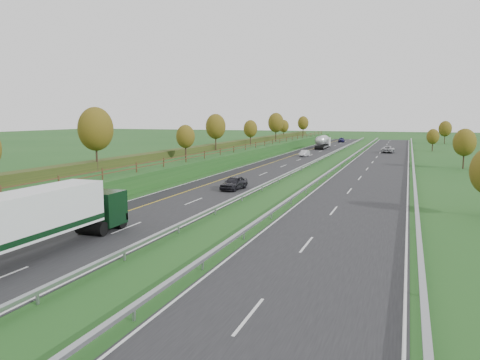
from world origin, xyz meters
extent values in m
plane|color=#1D4B1A|center=(8.00, 55.00, 0.00)|extent=(400.00, 400.00, 0.00)
cube|color=black|center=(0.00, 60.00, 0.02)|extent=(10.50, 200.00, 0.04)
cube|color=black|center=(16.50, 60.00, 0.02)|extent=(10.50, 200.00, 0.04)
cube|color=black|center=(-3.75, 60.00, 0.02)|extent=(3.00, 200.00, 0.04)
cube|color=silver|center=(-5.05, 60.00, 0.05)|extent=(0.15, 200.00, 0.01)
cube|color=gold|center=(-2.25, 60.00, 0.05)|extent=(0.15, 200.00, 0.01)
cube|color=silver|center=(5.05, 60.00, 0.05)|extent=(0.15, 200.00, 0.01)
cube|color=silver|center=(11.45, 60.00, 0.05)|extent=(0.15, 200.00, 0.01)
cube|color=silver|center=(21.55, 60.00, 0.05)|extent=(0.15, 200.00, 0.01)
cube|color=silver|center=(15.25, -1.00, 0.05)|extent=(0.15, 4.00, 0.01)
cube|color=silver|center=(1.25, 11.00, 0.05)|extent=(0.15, 4.00, 0.01)
cube|color=silver|center=(15.25, 11.00, 0.05)|extent=(0.15, 4.00, 0.01)
cube|color=silver|center=(1.25, 23.00, 0.05)|extent=(0.15, 4.00, 0.01)
cube|color=silver|center=(15.25, 23.00, 0.05)|extent=(0.15, 4.00, 0.01)
cube|color=silver|center=(1.25, 35.00, 0.05)|extent=(0.15, 4.00, 0.01)
cube|color=silver|center=(15.25, 35.00, 0.05)|extent=(0.15, 4.00, 0.01)
cube|color=silver|center=(1.25, 47.00, 0.05)|extent=(0.15, 4.00, 0.01)
cube|color=silver|center=(15.25, 47.00, 0.05)|extent=(0.15, 4.00, 0.01)
cube|color=silver|center=(1.25, 59.00, 0.05)|extent=(0.15, 4.00, 0.01)
cube|color=silver|center=(15.25, 59.00, 0.05)|extent=(0.15, 4.00, 0.01)
cube|color=silver|center=(1.25, 71.00, 0.05)|extent=(0.15, 4.00, 0.01)
cube|color=silver|center=(15.25, 71.00, 0.05)|extent=(0.15, 4.00, 0.01)
cube|color=silver|center=(1.25, 83.00, 0.05)|extent=(0.15, 4.00, 0.01)
cube|color=silver|center=(15.25, 83.00, 0.05)|extent=(0.15, 4.00, 0.01)
cube|color=silver|center=(1.25, 95.00, 0.05)|extent=(0.15, 4.00, 0.01)
cube|color=silver|center=(15.25, 95.00, 0.05)|extent=(0.15, 4.00, 0.01)
cube|color=silver|center=(1.25, 107.00, 0.05)|extent=(0.15, 4.00, 0.01)
cube|color=silver|center=(15.25, 107.00, 0.05)|extent=(0.15, 4.00, 0.01)
cube|color=silver|center=(1.25, 119.00, 0.05)|extent=(0.15, 4.00, 0.01)
cube|color=silver|center=(15.25, 119.00, 0.05)|extent=(0.15, 4.00, 0.01)
cube|color=silver|center=(1.25, 131.00, 0.05)|extent=(0.15, 4.00, 0.01)
cube|color=silver|center=(15.25, 131.00, 0.05)|extent=(0.15, 4.00, 0.01)
cube|color=silver|center=(1.25, 143.00, 0.05)|extent=(0.15, 4.00, 0.01)
cube|color=silver|center=(15.25, 143.00, 0.05)|extent=(0.15, 4.00, 0.01)
cube|color=silver|center=(1.25, 155.00, 0.05)|extent=(0.15, 4.00, 0.01)
cube|color=silver|center=(15.25, 155.00, 0.05)|extent=(0.15, 4.00, 0.01)
cube|color=#1D4B1A|center=(-13.00, 60.00, 1.00)|extent=(12.00, 200.00, 2.00)
cube|color=#293716|center=(-15.00, 60.00, 2.55)|extent=(2.20, 180.00, 1.10)
cube|color=#422B19|center=(-8.50, 60.00, 2.55)|extent=(0.08, 184.00, 0.10)
cube|color=#422B19|center=(-8.50, 60.00, 2.95)|extent=(0.08, 184.00, 0.10)
cube|color=#422B19|center=(-8.50, 8.50, 2.60)|extent=(0.12, 0.12, 1.20)
cube|color=#422B19|center=(-8.50, 15.00, 2.60)|extent=(0.12, 0.12, 1.20)
cube|color=#422B19|center=(-8.50, 21.50, 2.60)|extent=(0.12, 0.12, 1.20)
cube|color=#422B19|center=(-8.50, 28.00, 2.60)|extent=(0.12, 0.12, 1.20)
cube|color=#422B19|center=(-8.50, 34.50, 2.60)|extent=(0.12, 0.12, 1.20)
cube|color=#422B19|center=(-8.50, 41.00, 2.60)|extent=(0.12, 0.12, 1.20)
cube|color=#422B19|center=(-8.50, 47.50, 2.60)|extent=(0.12, 0.12, 1.20)
cube|color=#422B19|center=(-8.50, 54.00, 2.60)|extent=(0.12, 0.12, 1.20)
cube|color=#422B19|center=(-8.50, 60.50, 2.60)|extent=(0.12, 0.12, 1.20)
cube|color=#422B19|center=(-8.50, 67.00, 2.60)|extent=(0.12, 0.12, 1.20)
cube|color=#422B19|center=(-8.50, 73.50, 2.60)|extent=(0.12, 0.12, 1.20)
cube|color=#422B19|center=(-8.50, 80.00, 2.60)|extent=(0.12, 0.12, 1.20)
cube|color=#422B19|center=(-8.50, 86.50, 2.60)|extent=(0.12, 0.12, 1.20)
cube|color=#422B19|center=(-8.50, 93.00, 2.60)|extent=(0.12, 0.12, 1.20)
cube|color=#422B19|center=(-8.50, 99.50, 2.60)|extent=(0.12, 0.12, 1.20)
cube|color=#422B19|center=(-8.50, 106.00, 2.60)|extent=(0.12, 0.12, 1.20)
cube|color=#422B19|center=(-8.50, 112.50, 2.60)|extent=(0.12, 0.12, 1.20)
cube|color=#422B19|center=(-8.50, 119.00, 2.60)|extent=(0.12, 0.12, 1.20)
cube|color=#422B19|center=(-8.50, 125.50, 2.60)|extent=(0.12, 0.12, 1.20)
cube|color=#422B19|center=(-8.50, 132.00, 2.60)|extent=(0.12, 0.12, 1.20)
cube|color=#422B19|center=(-8.50, 138.50, 2.60)|extent=(0.12, 0.12, 1.20)
cube|color=#422B19|center=(-8.50, 145.00, 2.60)|extent=(0.12, 0.12, 1.20)
cube|color=#422B19|center=(-8.50, 151.50, 2.60)|extent=(0.12, 0.12, 1.20)
cube|color=#95989D|center=(5.70, 60.00, 0.62)|extent=(0.32, 200.00, 0.18)
cube|color=#95989D|center=(5.70, -3.00, 0.28)|extent=(0.10, 0.14, 0.56)
cube|color=#95989D|center=(5.70, 4.00, 0.28)|extent=(0.10, 0.14, 0.56)
cube|color=#95989D|center=(5.70, 11.00, 0.28)|extent=(0.10, 0.14, 0.56)
cube|color=#95989D|center=(5.70, 18.00, 0.28)|extent=(0.10, 0.14, 0.56)
cube|color=#95989D|center=(5.70, 25.00, 0.28)|extent=(0.10, 0.14, 0.56)
cube|color=#95989D|center=(5.70, 32.00, 0.28)|extent=(0.10, 0.14, 0.56)
cube|color=#95989D|center=(5.70, 39.00, 0.28)|extent=(0.10, 0.14, 0.56)
cube|color=#95989D|center=(5.70, 46.00, 0.28)|extent=(0.10, 0.14, 0.56)
cube|color=#95989D|center=(5.70, 53.00, 0.28)|extent=(0.10, 0.14, 0.56)
cube|color=#95989D|center=(5.70, 60.00, 0.28)|extent=(0.10, 0.14, 0.56)
cube|color=#95989D|center=(5.70, 67.00, 0.28)|extent=(0.10, 0.14, 0.56)
cube|color=#95989D|center=(5.70, 74.00, 0.28)|extent=(0.10, 0.14, 0.56)
cube|color=#95989D|center=(5.70, 81.00, 0.28)|extent=(0.10, 0.14, 0.56)
cube|color=#95989D|center=(5.70, 88.00, 0.28)|extent=(0.10, 0.14, 0.56)
cube|color=#95989D|center=(5.70, 95.00, 0.28)|extent=(0.10, 0.14, 0.56)
cube|color=#95989D|center=(5.70, 102.00, 0.28)|extent=(0.10, 0.14, 0.56)
cube|color=#95989D|center=(5.70, 109.00, 0.28)|extent=(0.10, 0.14, 0.56)
cube|color=#95989D|center=(5.70, 116.00, 0.28)|extent=(0.10, 0.14, 0.56)
cube|color=#95989D|center=(5.70, 123.00, 0.28)|extent=(0.10, 0.14, 0.56)
cube|color=#95989D|center=(5.70, 130.00, 0.28)|extent=(0.10, 0.14, 0.56)
cube|color=#95989D|center=(5.70, 137.00, 0.28)|extent=(0.10, 0.14, 0.56)
cube|color=#95989D|center=(5.70, 144.00, 0.28)|extent=(0.10, 0.14, 0.56)
cube|color=#95989D|center=(5.70, 151.00, 0.28)|extent=(0.10, 0.14, 0.56)
cube|color=#95989D|center=(5.70, 158.00, 0.28)|extent=(0.10, 0.14, 0.56)
cube|color=#95989D|center=(10.80, 60.00, 0.62)|extent=(0.32, 200.00, 0.18)
cube|color=#95989D|center=(10.80, -3.00, 0.28)|extent=(0.10, 0.14, 0.56)
cube|color=#95989D|center=(10.80, 4.00, 0.28)|extent=(0.10, 0.14, 0.56)
cube|color=#95989D|center=(10.80, 11.00, 0.28)|extent=(0.10, 0.14, 0.56)
cube|color=#95989D|center=(10.80, 18.00, 0.28)|extent=(0.10, 0.14, 0.56)
cube|color=#95989D|center=(10.80, 25.00, 0.28)|extent=(0.10, 0.14, 0.56)
cube|color=#95989D|center=(10.80, 32.00, 0.28)|extent=(0.10, 0.14, 0.56)
cube|color=#95989D|center=(10.80, 39.00, 0.28)|extent=(0.10, 0.14, 0.56)
cube|color=#95989D|center=(10.80, 46.00, 0.28)|extent=(0.10, 0.14, 0.56)
cube|color=#95989D|center=(10.80, 53.00, 0.28)|extent=(0.10, 0.14, 0.56)
cube|color=#95989D|center=(10.80, 60.00, 0.28)|extent=(0.10, 0.14, 0.56)
cube|color=#95989D|center=(10.80, 67.00, 0.28)|extent=(0.10, 0.14, 0.56)
cube|color=#95989D|center=(10.80, 74.00, 0.28)|extent=(0.10, 0.14, 0.56)
cube|color=#95989D|center=(10.80, 81.00, 0.28)|extent=(0.10, 0.14, 0.56)
cube|color=#95989D|center=(10.80, 88.00, 0.28)|extent=(0.10, 0.14, 0.56)
cube|color=#95989D|center=(10.80, 95.00, 0.28)|extent=(0.10, 0.14, 0.56)
cube|color=#95989D|center=(10.80, 102.00, 0.28)|extent=(0.10, 0.14, 0.56)
cube|color=#95989D|center=(10.80, 109.00, 0.28)|extent=(0.10, 0.14, 0.56)
cube|color=#95989D|center=(10.80, 116.00, 0.28)|extent=(0.10, 0.14, 0.56)
cube|color=#95989D|center=(10.80, 123.00, 0.28)|extent=(0.10, 0.14, 0.56)
cube|color=#95989D|center=(10.80, 130.00, 0.28)|extent=(0.10, 0.14, 0.56)
cube|color=#95989D|center=(10.80, 137.00, 0.28)|extent=(0.10, 0.14, 0.56)
cube|color=#95989D|center=(10.80, 144.00, 0.28)|extent=(0.10, 0.14, 0.56)
cube|color=#95989D|center=(10.80, 151.00, 0.28)|extent=(0.10, 0.14, 0.56)
cube|color=#95989D|center=(10.80, 158.00, 0.28)|extent=(0.10, 0.14, 0.56)
cube|color=#95989D|center=(22.30, 60.00, 0.62)|extent=(0.32, 200.00, 0.18)
cube|color=#95989D|center=(22.30, 4.00, 0.28)|extent=(0.10, 0.14, 0.56)
cube|color=#95989D|center=(22.30, 18.00, 0.28)|extent=(0.10, 0.14, 0.56)
cube|color=#95989D|center=(22.30, 32.00, 0.28)|extent=(0.10, 0.14, 0.56)
cube|color=#95989D|center=(22.30, 46.00, 0.28)|extent=(0.10, 0.14, 0.56)
cube|color=#95989D|center=(22.30, 60.00, 0.28)|extent=(0.10, 0.14, 0.56)
cube|color=#95989D|center=(22.30, 74.00, 0.28)|extent=(0.10, 0.14, 0.56)
cube|color=#95989D|center=(22.30, 88.00, 0.28)|extent=(0.10, 0.14, 0.56)
cube|color=#95989D|center=(22.30, 102.00, 0.28)|extent=(0.10, 0.14, 0.56)
cube|color=#95989D|center=(22.30, 116.00, 0.28)|extent=(0.10, 0.14, 0.56)
cube|color=#95989D|center=(22.30, 130.00, 0.28)|extent=(0.10, 0.14, 0.56)
cube|color=#95989D|center=(22.30, 144.00, 0.28)|extent=(0.10, 0.14, 0.56)
cube|color=#95989D|center=(22.30, 158.00, 0.28)|extent=(0.10, 0.14, 0.56)
cylinder|color=#2D2116|center=(-14.00, 28.00, 3.58)|extent=(0.24, 0.24, 3.15)
ellipsoid|color=#544512|center=(-14.00, 28.00, 7.04)|extent=(4.20, 4.20, 5.25)
cylinder|color=#2D2116|center=(-11.00, 46.00, 3.08)|extent=(0.24, 0.24, 2.16)
ellipsoid|color=#544512|center=(-11.00, 46.00, 5.46)|extent=(2.88, 2.88, 3.60)
cylinder|color=#2D2116|center=(-13.50, 64.00, 3.44)|extent=(0.24, 0.24, 2.88)
ellipsoid|color=#544512|center=(-13.50, 64.00, 6.61)|extent=(3.84, 3.84, 4.80)
cylinder|color=#2D2116|center=(-12.50, 82.00, 3.17)|extent=(0.24, 0.24, 2.34)
ellipsoid|color=#544512|center=(-12.50, 82.00, 5.74)|extent=(3.12, 3.12, 3.90)
cylinder|color=#2D2116|center=(-11.50, 100.00, 3.53)|extent=(0.24, 0.24, 3.06)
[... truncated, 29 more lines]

